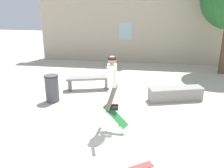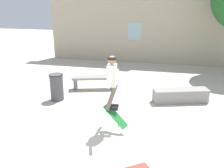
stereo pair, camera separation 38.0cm
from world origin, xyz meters
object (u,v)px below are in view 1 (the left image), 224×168
Objects in this scene: park_bench at (88,80)px; trash_bin at (52,88)px; skater at (112,78)px; skateboard_flipping at (115,116)px; skate_ledge at (176,94)px.

trash_bin is (-0.92, -1.28, 0.12)m from park_bench.
park_bench is 1.85× the size of trash_bin.
skateboard_flipping is (0.09, -0.03, -1.01)m from skater.
trash_bin reaches higher than park_bench.
skater reaches higher than trash_bin.
park_bench is at bearing 110.02° from skater.
park_bench is at bearing 137.84° from skateboard_flipping.
skate_ledge is 4.13m from trash_bin.
skateboard_flipping is at bearing -34.98° from trash_bin.
skate_ledge is 2.03× the size of trash_bin.
skater reaches higher than skate_ledge.
trash_bin is at bearing -141.71° from park_bench.
trash_bin is at bearing 166.86° from skateboard_flipping.
skateboard_flipping is at bearing -79.98° from park_bench.
skate_ledge is at bearing 9.58° from trash_bin.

